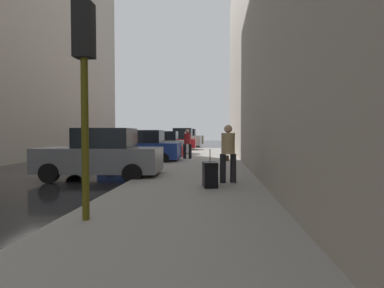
% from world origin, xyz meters
% --- Properties ---
extents(ground_plane, '(120.00, 120.00, 0.00)m').
position_xyz_m(ground_plane, '(0.00, 0.00, 0.00)').
color(ground_plane, black).
extents(sidewalk, '(4.00, 40.00, 0.15)m').
position_xyz_m(sidewalk, '(6.00, 0.00, 0.07)').
color(sidewalk, gray).
rests_on(sidewalk, ground_plane).
extents(parked_gray_coupe, '(4.26, 2.18, 1.79)m').
position_xyz_m(parked_gray_coupe, '(2.65, -0.60, 0.85)').
color(parked_gray_coupe, slate).
rests_on(parked_gray_coupe, ground_plane).
extents(parked_blue_sedan, '(4.20, 2.07, 1.79)m').
position_xyz_m(parked_blue_sedan, '(2.65, 5.06, 0.85)').
color(parked_blue_sedan, navy).
rests_on(parked_blue_sedan, ground_plane).
extents(parked_silver_sedan, '(4.22, 2.10, 1.79)m').
position_xyz_m(parked_silver_sedan, '(2.65, 11.18, 0.85)').
color(parked_silver_sedan, '#B7BABF').
rests_on(parked_silver_sedan, ground_plane).
extents(parked_red_hatchback, '(4.22, 2.11, 1.79)m').
position_xyz_m(parked_red_hatchback, '(2.65, 17.20, 0.85)').
color(parked_red_hatchback, '#B2191E').
rests_on(parked_red_hatchback, ground_plane).
extents(parked_white_van, '(4.66, 2.18, 2.25)m').
position_xyz_m(parked_white_van, '(2.65, 23.24, 1.03)').
color(parked_white_van, silver).
rests_on(parked_white_van, ground_plane).
extents(parked_bronze_suv, '(4.66, 2.18, 2.25)m').
position_xyz_m(parked_bronze_suv, '(2.65, 28.92, 1.03)').
color(parked_bronze_suv, brown).
rests_on(parked_bronze_suv, ground_plane).
extents(fire_hydrant, '(0.42, 0.22, 0.70)m').
position_xyz_m(fire_hydrant, '(4.45, 7.96, 0.50)').
color(fire_hydrant, red).
rests_on(fire_hydrant, sidewalk).
extents(traffic_light, '(0.32, 0.32, 3.60)m').
position_xyz_m(traffic_light, '(4.50, -5.98, 2.76)').
color(traffic_light, '#514C0F').
rests_on(traffic_light, sidewalk).
extents(pedestrian_in_tan_coat, '(0.53, 0.49, 1.71)m').
position_xyz_m(pedestrian_in_tan_coat, '(7.02, -1.92, 1.10)').
color(pedestrian_in_tan_coat, black).
rests_on(pedestrian_in_tan_coat, sidewalk).
extents(pedestrian_in_red_jacket, '(0.53, 0.48, 1.71)m').
position_xyz_m(pedestrian_in_red_jacket, '(4.99, 6.49, 1.10)').
color(pedestrian_in_red_jacket, black).
rests_on(pedestrian_in_red_jacket, sidewalk).
extents(rolling_suitcase, '(0.45, 0.61, 1.04)m').
position_xyz_m(rolling_suitcase, '(6.51, -2.70, 0.49)').
color(rolling_suitcase, black).
rests_on(rolling_suitcase, sidewalk).
extents(duffel_bag, '(0.32, 0.44, 0.28)m').
position_xyz_m(duffel_bag, '(7.18, 5.38, 0.29)').
color(duffel_bag, '#472D19').
rests_on(duffel_bag, sidewalk).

